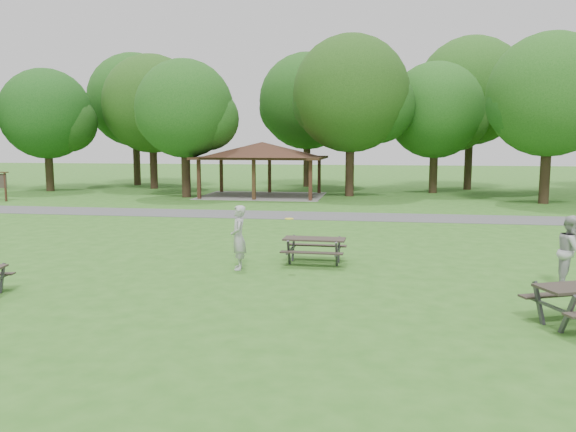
{
  "coord_description": "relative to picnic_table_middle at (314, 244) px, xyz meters",
  "views": [
    {
      "loc": [
        3.9,
        -14.23,
        3.73
      ],
      "look_at": [
        1.0,
        4.0,
        1.3
      ],
      "focal_mm": 35.0,
      "sensor_mm": 36.0,
      "label": 1
    }
  ],
  "objects": [
    {
      "name": "tree_row_c",
      "position": [
        -15.93,
        26.28,
        5.93
      ],
      "size": [
        8.19,
        7.8,
        10.67
      ],
      "color": "black",
      "rests_on": "ground"
    },
    {
      "name": "tree_deep_a",
      "position": [
        -18.93,
        29.78,
        6.52
      ],
      "size": [
        8.4,
        8.0,
        11.38
      ],
      "color": "black",
      "rests_on": "ground"
    },
    {
      "name": "frisbee_thrower",
      "position": [
        -2.12,
        -1.15,
        0.34
      ],
      "size": [
        0.62,
        0.79,
        1.9
      ],
      "primitive_type": "imported",
      "rotation": [
        0.0,
        0.0,
        -1.31
      ],
      "color": "#AAA9AC",
      "rests_on": "ground"
    },
    {
      "name": "tree_deep_b",
      "position": [
        -3.93,
        30.28,
        6.28
      ],
      "size": [
        8.4,
        8.0,
        11.13
      ],
      "color": "#322016",
      "rests_on": "ground"
    },
    {
      "name": "tree_deep_c",
      "position": [
        9.08,
        29.28,
        6.84
      ],
      "size": [
        8.82,
        8.4,
        11.9
      ],
      "color": "black",
      "rests_on": "ground"
    },
    {
      "name": "tree_row_g",
      "position": [
        12.07,
        19.28,
        5.72
      ],
      "size": [
        7.77,
        7.4,
        10.25
      ],
      "color": "black",
      "rests_on": "ground"
    },
    {
      "name": "pavilion",
      "position": [
        -6.03,
        21.26,
        2.46
      ],
      "size": [
        8.6,
        7.01,
        3.76
      ],
      "color": "#321D12",
      "rests_on": "ground"
    },
    {
      "name": "tree_row_d",
      "position": [
        -10.94,
        19.78,
        5.16
      ],
      "size": [
        6.93,
        6.6,
        9.27
      ],
      "color": "black",
      "rests_on": "ground"
    },
    {
      "name": "ground",
      "position": [
        -2.03,
        -2.74,
        -0.61
      ],
      "size": [
        160.0,
        160.0,
        0.0
      ],
      "primitive_type": "plane",
      "color": "#2E661D",
      "rests_on": "ground"
    },
    {
      "name": "frisbee_catcher",
      "position": [
        6.87,
        -1.78,
        0.33
      ],
      "size": [
        0.98,
        1.1,
        1.87
      ],
      "primitive_type": "imported",
      "rotation": [
        0.0,
        0.0,
        1.22
      ],
      "color": "#ABABAE",
      "rests_on": "ground"
    },
    {
      "name": "tree_row_e",
      "position": [
        0.07,
        22.28,
        6.18
      ],
      "size": [
        8.4,
        8.0,
        11.02
      ],
      "color": "#321F16",
      "rests_on": "ground"
    },
    {
      "name": "asphalt_path",
      "position": [
        -2.03,
        11.26,
        -0.6
      ],
      "size": [
        120.0,
        3.2,
        0.02
      ],
      "primitive_type": "cube",
      "color": "#4E4D50",
      "rests_on": "ground"
    },
    {
      "name": "picnic_table_middle",
      "position": [
        0.0,
        0.0,
        0.0
      ],
      "size": [
        1.93,
        1.58,
        0.82
      ],
      "color": "#2F2721",
      "rests_on": "ground"
    },
    {
      "name": "tree_row_f",
      "position": [
        6.06,
        25.78,
        5.23
      ],
      "size": [
        7.35,
        7.0,
        9.55
      ],
      "color": "black",
      "rests_on": "ground"
    },
    {
      "name": "frisbee_in_flight",
      "position": [
        -0.59,
        -1.26,
        0.95
      ],
      "size": [
        0.31,
        0.31,
        0.02
      ],
      "color": "yellow",
      "rests_on": "ground"
    },
    {
      "name": "tree_row_b",
      "position": [
        -22.94,
        22.78,
        5.06
      ],
      "size": [
        7.14,
        6.8,
        9.28
      ],
      "color": "black",
      "rests_on": "ground"
    }
  ]
}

